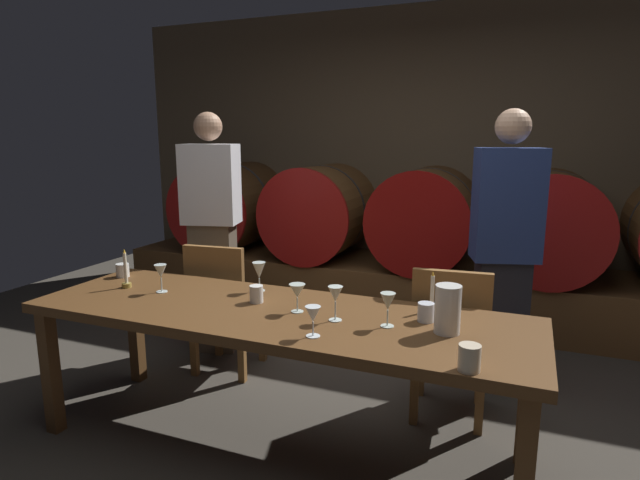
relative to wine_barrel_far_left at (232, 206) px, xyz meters
The scene contains 25 objects.
ground_plane 3.00m from the wine_barrel_far_left, 47.86° to the right, with size 8.11×8.11×0.00m, color #3F3A33.
back_wall 2.06m from the wine_barrel_far_left, 15.93° to the left, with size 6.24×0.24×2.70m, color brown.
barrel_shelf 2.03m from the wine_barrel_far_left, ahead, with size 5.61×0.90×0.44m, color brown.
wine_barrel_far_left is the anchor object (origin of this frame).
wine_barrel_left 0.96m from the wine_barrel_far_left, ahead, with size 0.85×0.95×0.85m.
wine_barrel_center 1.94m from the wine_barrel_far_left, ahead, with size 0.85×0.95×0.85m.
wine_barrel_right 2.91m from the wine_barrel_far_left, ahead, with size 0.85×0.95×0.85m.
dining_table 2.83m from the wine_barrel_far_left, 54.48° to the right, with size 2.48×0.76×0.72m.
chair_left 1.96m from the wine_barrel_far_left, 60.64° to the right, with size 0.44×0.44×0.88m.
chair_right 2.98m from the wine_barrel_far_left, 35.66° to the right, with size 0.43×0.43×0.88m.
guest_left 1.51m from the wine_barrel_far_left, 63.72° to the right, with size 0.43×0.33×1.71m.
guest_right 2.89m from the wine_barrel_far_left, 24.43° to the right, with size 0.43×0.34×1.71m.
candle_left 2.37m from the wine_barrel_far_left, 72.82° to the right, with size 0.05×0.05×0.22m.
candle_right 3.10m from the wine_barrel_far_left, 40.80° to the right, with size 0.05×0.05×0.20m.
pitcher 3.35m from the wine_barrel_far_left, 42.92° to the right, with size 0.11×0.11×0.21m.
wine_glass_far_left 2.44m from the wine_barrel_far_left, 67.47° to the right, with size 0.07×0.07×0.15m.
wine_glass_left 2.49m from the wine_barrel_far_left, 55.24° to the right, with size 0.07×0.07×0.16m.
wine_glass_center_left 2.87m from the wine_barrel_far_left, 52.47° to the right, with size 0.08×0.08×0.14m.
wine_glass_center_right 3.19m from the wine_barrel_far_left, 52.60° to the right, with size 0.07×0.07×0.13m.
wine_glass_right 3.04m from the wine_barrel_far_left, 49.82° to the right, with size 0.07×0.07×0.16m.
wine_glass_far_right 3.19m from the wine_barrel_far_left, 46.35° to the right, with size 0.07×0.07×0.15m.
cup_far_left 2.16m from the wine_barrel_far_left, 76.07° to the right, with size 0.08×0.08×0.08m, color white.
cup_center_left 2.68m from the wine_barrel_far_left, 56.02° to the right, with size 0.07×0.07×0.09m, color white.
cup_center_right 3.20m from the wine_barrel_far_left, 42.88° to the right, with size 0.07×0.07×0.09m, color silver.
cup_far_right 3.69m from the wine_barrel_far_left, 45.47° to the right, with size 0.08×0.08×0.10m, color beige.
Camera 1 is at (0.81, -2.32, 1.55)m, focal length 29.26 mm.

